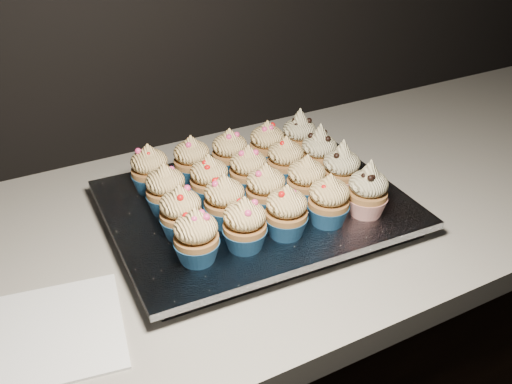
# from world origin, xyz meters

# --- Properties ---
(worktop) EXTENTS (2.44, 0.64, 0.04)m
(worktop) POSITION_xyz_m (0.00, 1.70, 0.88)
(worktop) COLOR beige
(worktop) RESTS_ON cabinet
(napkin) EXTENTS (0.20, 0.20, 0.00)m
(napkin) POSITION_xyz_m (-0.15, 1.57, 0.90)
(napkin) COLOR white
(napkin) RESTS_ON worktop
(baking_tray) EXTENTS (0.44, 0.34, 0.02)m
(baking_tray) POSITION_xyz_m (0.20, 1.68, 0.91)
(baking_tray) COLOR black
(baking_tray) RESTS_ON worktop
(foil_lining) EXTENTS (0.48, 0.38, 0.01)m
(foil_lining) POSITION_xyz_m (0.20, 1.68, 0.93)
(foil_lining) COLOR silver
(foil_lining) RESTS_ON baking_tray
(cupcake_0) EXTENTS (0.06, 0.06, 0.08)m
(cupcake_0) POSITION_xyz_m (0.06, 1.58, 0.97)
(cupcake_0) COLOR navy
(cupcake_0) RESTS_ON foil_lining
(cupcake_1) EXTENTS (0.06, 0.06, 0.08)m
(cupcake_1) POSITION_xyz_m (0.13, 1.58, 0.97)
(cupcake_1) COLOR navy
(cupcake_1) RESTS_ON foil_lining
(cupcake_2) EXTENTS (0.06, 0.06, 0.08)m
(cupcake_2) POSITION_xyz_m (0.19, 1.58, 0.97)
(cupcake_2) COLOR navy
(cupcake_2) RESTS_ON foil_lining
(cupcake_3) EXTENTS (0.06, 0.06, 0.08)m
(cupcake_3) POSITION_xyz_m (0.27, 1.57, 0.97)
(cupcake_3) COLOR navy
(cupcake_3) RESTS_ON foil_lining
(cupcake_4) EXTENTS (0.06, 0.06, 0.10)m
(cupcake_4) POSITION_xyz_m (0.33, 1.56, 0.97)
(cupcake_4) COLOR #A72217
(cupcake_4) RESTS_ON foil_lining
(cupcake_5) EXTENTS (0.06, 0.06, 0.08)m
(cupcake_5) POSITION_xyz_m (0.06, 1.65, 0.97)
(cupcake_5) COLOR navy
(cupcake_5) RESTS_ON foil_lining
(cupcake_6) EXTENTS (0.06, 0.06, 0.08)m
(cupcake_6) POSITION_xyz_m (0.13, 1.64, 0.97)
(cupcake_6) COLOR navy
(cupcake_6) RESTS_ON foil_lining
(cupcake_7) EXTENTS (0.06, 0.06, 0.08)m
(cupcake_7) POSITION_xyz_m (0.20, 1.64, 0.97)
(cupcake_7) COLOR navy
(cupcake_7) RESTS_ON foil_lining
(cupcake_8) EXTENTS (0.06, 0.06, 0.08)m
(cupcake_8) POSITION_xyz_m (0.27, 1.64, 0.97)
(cupcake_8) COLOR navy
(cupcake_8) RESTS_ON foil_lining
(cupcake_9) EXTENTS (0.06, 0.06, 0.10)m
(cupcake_9) POSITION_xyz_m (0.34, 1.64, 0.97)
(cupcake_9) COLOR #A72217
(cupcake_9) RESTS_ON foil_lining
(cupcake_10) EXTENTS (0.06, 0.06, 0.08)m
(cupcake_10) POSITION_xyz_m (0.06, 1.72, 0.97)
(cupcake_10) COLOR navy
(cupcake_10) RESTS_ON foil_lining
(cupcake_11) EXTENTS (0.06, 0.06, 0.08)m
(cupcake_11) POSITION_xyz_m (0.13, 1.71, 0.97)
(cupcake_11) COLOR navy
(cupcake_11) RESTS_ON foil_lining
(cupcake_12) EXTENTS (0.06, 0.06, 0.08)m
(cupcake_12) POSITION_xyz_m (0.20, 1.71, 0.97)
(cupcake_12) COLOR navy
(cupcake_12) RESTS_ON foil_lining
(cupcake_13) EXTENTS (0.06, 0.06, 0.08)m
(cupcake_13) POSITION_xyz_m (0.27, 1.71, 0.97)
(cupcake_13) COLOR navy
(cupcake_13) RESTS_ON foil_lining
(cupcake_14) EXTENTS (0.06, 0.06, 0.10)m
(cupcake_14) POSITION_xyz_m (0.34, 1.70, 0.97)
(cupcake_14) COLOR #A72217
(cupcake_14) RESTS_ON foil_lining
(cupcake_15) EXTENTS (0.06, 0.06, 0.08)m
(cupcake_15) POSITION_xyz_m (0.06, 1.79, 0.97)
(cupcake_15) COLOR navy
(cupcake_15) RESTS_ON foil_lining
(cupcake_16) EXTENTS (0.06, 0.06, 0.08)m
(cupcake_16) POSITION_xyz_m (0.14, 1.78, 0.97)
(cupcake_16) COLOR navy
(cupcake_16) RESTS_ON foil_lining
(cupcake_17) EXTENTS (0.06, 0.06, 0.08)m
(cupcake_17) POSITION_xyz_m (0.20, 1.78, 0.97)
(cupcake_17) COLOR navy
(cupcake_17) RESTS_ON foil_lining
(cupcake_18) EXTENTS (0.06, 0.06, 0.08)m
(cupcake_18) POSITION_xyz_m (0.28, 1.78, 0.97)
(cupcake_18) COLOR navy
(cupcake_18) RESTS_ON foil_lining
(cupcake_19) EXTENTS (0.06, 0.06, 0.10)m
(cupcake_19) POSITION_xyz_m (0.34, 1.78, 0.97)
(cupcake_19) COLOR #A72217
(cupcake_19) RESTS_ON foil_lining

